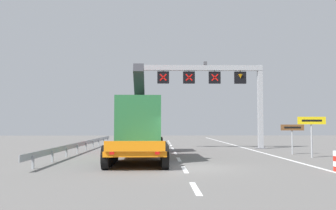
{
  "coord_description": "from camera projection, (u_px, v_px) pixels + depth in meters",
  "views": [
    {
      "loc": [
        -1.28,
        -18.34,
        2.01
      ],
      "look_at": [
        -0.68,
        8.21,
        3.39
      ],
      "focal_mm": 41.42,
      "sensor_mm": 36.0,
      "label": 1
    }
  ],
  "objects": [
    {
      "name": "ground",
      "position": [
        186.0,
        168.0,
        18.24
      ],
      "size": [
        112.0,
        112.0,
        0.0
      ],
      "primitive_type": "plane",
      "color": "slate"
    },
    {
      "name": "lane_markings",
      "position": [
        174.0,
        151.0,
        30.31
      ],
      "size": [
        0.2,
        38.79,
        0.01
      ],
      "color": "silver",
      "rests_on": "ground"
    },
    {
      "name": "edge_line_right",
      "position": [
        254.0,
        151.0,
        30.36
      ],
      "size": [
        0.2,
        63.0,
        0.01
      ],
      "primitive_type": "cube",
      "color": "silver",
      "rests_on": "ground"
    },
    {
      "name": "overhead_lane_gantry",
      "position": [
        219.0,
        82.0,
        33.14
      ],
      "size": [
        10.67,
        0.9,
        7.44
      ],
      "color": "#9EA0A5",
      "rests_on": "ground"
    },
    {
      "name": "heavy_haul_truck_orange",
      "position": [
        141.0,
        125.0,
        24.95
      ],
      "size": [
        3.14,
        14.09,
        5.3
      ],
      "color": "orange",
      "rests_on": "ground"
    },
    {
      "name": "exit_sign_yellow",
      "position": [
        312.0,
        126.0,
        23.78
      ],
      "size": [
        1.74,
        0.15,
        2.52
      ],
      "color": "#9EA0A5",
      "rests_on": "ground"
    },
    {
      "name": "tourist_info_sign_brown",
      "position": [
        292.0,
        131.0,
        26.51
      ],
      "size": [
        1.6,
        0.15,
        2.05
      ],
      "color": "#9EA0A5",
      "rests_on": "ground"
    },
    {
      "name": "guardrail_left",
      "position": [
        85.0,
        143.0,
        30.52
      ],
      "size": [
        0.13,
        28.87,
        0.76
      ],
      "color": "#999EA3",
      "rests_on": "ground"
    }
  ]
}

